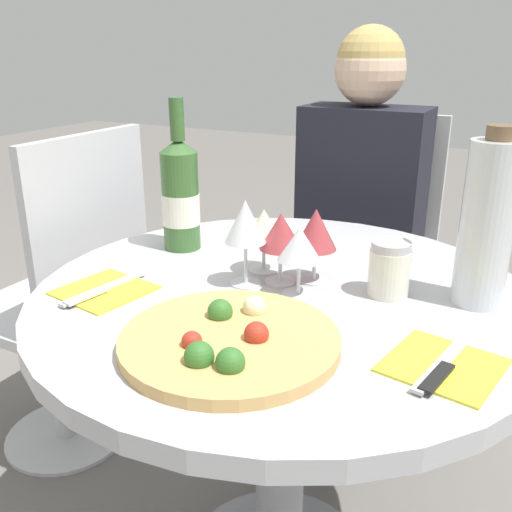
% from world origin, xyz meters
% --- Properties ---
extents(dining_table, '(0.94, 0.94, 0.70)m').
position_xyz_m(dining_table, '(0.00, 0.00, 0.56)').
color(dining_table, gray).
rests_on(dining_table, ground_plane).
extents(chair_behind_diner, '(0.40, 0.40, 0.93)m').
position_xyz_m(chair_behind_diner, '(-0.07, 0.78, 0.45)').
color(chair_behind_diner, silver).
rests_on(chair_behind_diner, ground_plane).
extents(seated_diner, '(0.35, 0.41, 1.18)m').
position_xyz_m(seated_diner, '(-0.07, 0.64, 0.54)').
color(seated_diner, black).
rests_on(seated_diner, ground_plane).
extents(chair_empty_side, '(0.40, 0.40, 0.93)m').
position_xyz_m(chair_empty_side, '(-0.71, 0.13, 0.45)').
color(chair_empty_side, silver).
rests_on(chair_empty_side, ground_plane).
extents(pizza_large, '(0.34, 0.34, 0.05)m').
position_xyz_m(pizza_large, '(0.02, -0.23, 0.71)').
color(pizza_large, tan).
rests_on(pizza_large, dining_table).
extents(wine_bottle, '(0.08, 0.08, 0.33)m').
position_xyz_m(wine_bottle, '(-0.30, 0.11, 0.82)').
color(wine_bottle, '#38602D').
rests_on(wine_bottle, dining_table).
extents(tall_carafe, '(0.09, 0.09, 0.31)m').
position_xyz_m(tall_carafe, '(0.33, 0.11, 0.85)').
color(tall_carafe, silver).
rests_on(tall_carafe, dining_table).
extents(sugar_shaker, '(0.07, 0.07, 0.10)m').
position_xyz_m(sugar_shaker, '(0.18, 0.07, 0.75)').
color(sugar_shaker, silver).
rests_on(sugar_shaker, dining_table).
extents(wine_glass_back_left, '(0.08, 0.08, 0.13)m').
position_xyz_m(wine_glass_back_left, '(-0.08, 0.07, 0.80)').
color(wine_glass_back_left, silver).
rests_on(wine_glass_back_left, dining_table).
extents(wine_glass_front_left, '(0.08, 0.08, 0.17)m').
position_xyz_m(wine_glass_front_left, '(-0.08, -0.01, 0.82)').
color(wine_glass_front_left, silver).
rests_on(wine_glass_front_left, dining_table).
extents(wine_glass_center, '(0.08, 0.08, 0.14)m').
position_xyz_m(wine_glass_center, '(-0.02, 0.03, 0.80)').
color(wine_glass_center, silver).
rests_on(wine_glass_center, dining_table).
extents(wine_glass_back_right, '(0.08, 0.08, 0.14)m').
position_xyz_m(wine_glass_back_right, '(0.03, 0.07, 0.80)').
color(wine_glass_back_right, silver).
rests_on(wine_glass_back_right, dining_table).
extents(wine_glass_front_right, '(0.08, 0.08, 0.13)m').
position_xyz_m(wine_glass_front_right, '(0.03, -0.01, 0.80)').
color(wine_glass_front_right, silver).
rests_on(wine_glass_front_right, dining_table).
extents(place_setting_left, '(0.17, 0.19, 0.01)m').
position_xyz_m(place_setting_left, '(-0.29, -0.16, 0.71)').
color(place_setting_left, yellow).
rests_on(place_setting_left, dining_table).
extents(place_setting_right, '(0.18, 0.19, 0.01)m').
position_xyz_m(place_setting_right, '(0.32, -0.14, 0.71)').
color(place_setting_right, yellow).
rests_on(place_setting_right, dining_table).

